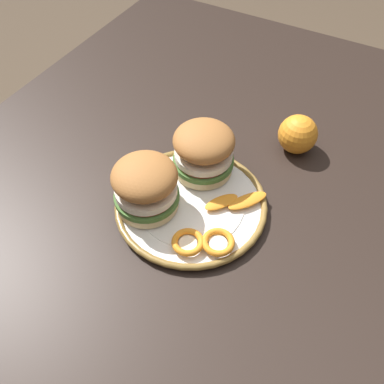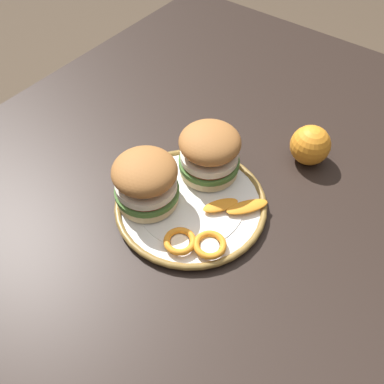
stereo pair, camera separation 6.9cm
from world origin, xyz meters
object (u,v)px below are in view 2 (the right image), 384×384
Objects in this scene: sandwich_half_right at (210,151)px; dining_table at (175,223)px; whole_orange at (310,145)px; dinner_plate at (192,203)px; sandwich_half_left at (146,180)px.

dining_table is at bearing 164.15° from sandwich_half_right.
sandwich_half_right is 0.21m from whole_orange.
sandwich_half_right is at bearing -15.85° from dining_table.
dinner_plate is at bearing -166.65° from sandwich_half_right.
sandwich_half_right is (0.12, -0.05, 0.00)m from sandwich_half_left.
sandwich_half_left is at bearing 151.34° from dining_table.
whole_orange is (0.28, -0.18, -0.03)m from sandwich_half_left.
dining_table is at bearing 147.27° from whole_orange.
dinner_plate is 0.26m from whole_orange.
sandwich_half_left reaches higher than dining_table.
whole_orange is at bearing -32.73° from dining_table.
whole_orange is at bearing -25.47° from dinner_plate.
sandwich_half_right is at bearing 13.35° from dinner_plate.
dinner_plate is 1.79× the size of sandwich_half_right.
dinner_plate is 0.10m from sandwich_half_right.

